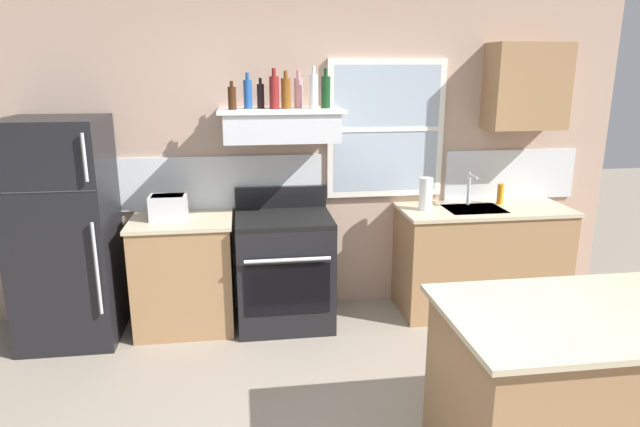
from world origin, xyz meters
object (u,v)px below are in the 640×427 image
at_px(refrigerator, 65,232).
at_px(kitchen_island, 577,393).
at_px(bottle_balsamic_dark, 261,96).
at_px(paper_towel_roll, 426,194).
at_px(bottle_blue_liqueur, 248,94).
at_px(bottle_brown_stout, 232,98).
at_px(bottle_dark_green_wine, 326,92).
at_px(bottle_clear_tall, 314,91).
at_px(stove_range, 284,269).
at_px(toaster, 168,207).
at_px(bottle_rose_pink, 299,92).
at_px(bottle_amber_wine, 286,93).
at_px(dish_soap_bottle, 500,194).
at_px(bottle_red_label_wine, 274,92).

height_order(refrigerator, kitchen_island, refrigerator).
relative_size(bottle_balsamic_dark, paper_towel_roll, 0.86).
relative_size(bottle_blue_liqueur, kitchen_island, 0.19).
height_order(bottle_brown_stout, bottle_dark_green_wine, bottle_dark_green_wine).
bearing_deg(paper_towel_roll, bottle_clear_tall, 179.74).
distance_m(stove_range, kitchen_island, 2.38).
xyz_separation_m(toaster, bottle_rose_pink, (1.03, 0.11, 0.86)).
distance_m(bottle_blue_liqueur, bottle_rose_pink, 0.39).
height_order(bottle_balsamic_dark, kitchen_island, bottle_balsamic_dark).
relative_size(bottle_amber_wine, dish_soap_bottle, 1.58).
xyz_separation_m(bottle_brown_stout, bottle_amber_wine, (0.41, 0.04, 0.03)).
height_order(bottle_blue_liqueur, bottle_dark_green_wine, bottle_dark_green_wine).
xyz_separation_m(stove_range, paper_towel_roll, (1.18, 0.04, 0.58)).
bearing_deg(bottle_blue_liqueur, bottle_brown_stout, -145.12).
bearing_deg(refrigerator, dish_soap_bottle, 2.60).
relative_size(bottle_brown_stout, bottle_blue_liqueur, 0.78).
bearing_deg(toaster, refrigerator, -175.31).
bearing_deg(refrigerator, bottle_red_label_wine, 3.56).
xyz_separation_m(toaster, bottle_dark_green_wine, (1.24, 0.06, 0.86)).
relative_size(bottle_amber_wine, bottle_dark_green_wine, 0.94).
height_order(bottle_blue_liqueur, kitchen_island, bottle_blue_liqueur).
xyz_separation_m(toaster, dish_soap_bottle, (2.77, 0.10, -0.01)).
distance_m(bottle_blue_liqueur, paper_towel_roll, 1.64).
distance_m(bottle_red_label_wine, paper_towel_roll, 1.48).
distance_m(bottle_rose_pink, kitchen_island, 2.81).
relative_size(bottle_clear_tall, kitchen_island, 0.23).
distance_m(refrigerator, bottle_blue_liqueur, 1.73).
height_order(paper_towel_roll, dish_soap_bottle, paper_towel_roll).
distance_m(bottle_balsamic_dark, kitchen_island, 2.92).
relative_size(bottle_blue_liqueur, bottle_clear_tall, 0.85).
height_order(refrigerator, bottle_brown_stout, bottle_brown_stout).
relative_size(bottle_clear_tall, bottle_dark_green_wine, 1.06).
height_order(bottle_rose_pink, dish_soap_bottle, bottle_rose_pink).
bearing_deg(bottle_amber_wine, paper_towel_roll, -2.36).
height_order(refrigerator, bottle_dark_green_wine, bottle_dark_green_wine).
relative_size(toaster, paper_towel_roll, 1.10).
xyz_separation_m(bottle_clear_tall, bottle_dark_green_wine, (0.10, 0.06, -0.01)).
xyz_separation_m(stove_range, bottle_clear_tall, (0.25, 0.04, 1.41)).
bearing_deg(kitchen_island, dish_soap_bottle, 75.48).
xyz_separation_m(bottle_amber_wine, kitchen_island, (1.29, -2.05, -1.41)).
height_order(refrigerator, bottle_clear_tall, bottle_clear_tall).
xyz_separation_m(bottle_balsamic_dark, bottle_dark_green_wine, (0.50, -0.03, 0.03)).
relative_size(stove_range, bottle_dark_green_wine, 3.61).
height_order(bottle_blue_liqueur, bottle_rose_pink, bottle_rose_pink).
height_order(stove_range, bottle_rose_pink, bottle_rose_pink).
bearing_deg(bottle_blue_liqueur, stove_range, -27.27).
height_order(bottle_blue_liqueur, bottle_amber_wine, bottle_amber_wine).
bearing_deg(bottle_dark_green_wine, toaster, -177.22).
xyz_separation_m(refrigerator, bottle_clear_tall, (1.90, 0.06, 1.03)).
height_order(toaster, bottle_clear_tall, bottle_clear_tall).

